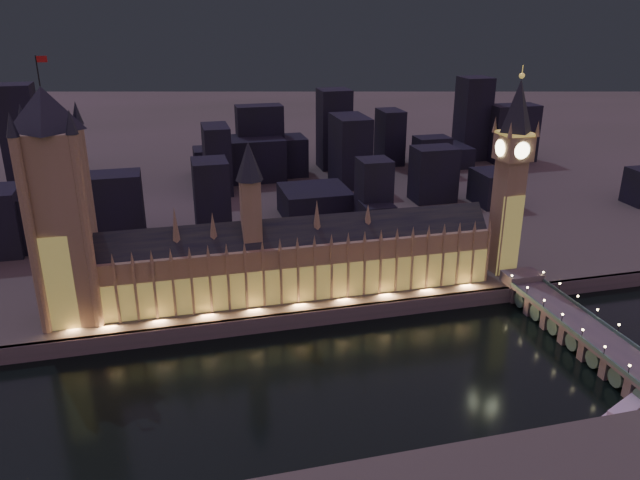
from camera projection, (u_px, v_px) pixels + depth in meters
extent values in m
plane|color=black|center=(341.00, 371.00, 261.50)|extent=(2000.00, 2000.00, 0.00)
cube|color=#414435|center=(218.00, 129.00, 730.21)|extent=(2000.00, 960.00, 8.00)
cube|color=#4D4E50|center=(317.00, 318.00, 297.12)|extent=(2000.00, 2.50, 8.00)
cube|color=#927B54|center=(293.00, 267.00, 308.07)|extent=(200.10, 21.07, 28.00)
cube|color=#A99A46|center=(298.00, 285.00, 300.61)|extent=(200.00, 0.50, 18.00)
cube|color=black|center=(293.00, 235.00, 301.95)|extent=(200.08, 17.34, 16.26)
cube|color=#927B54|center=(251.00, 213.00, 292.67)|extent=(9.00, 9.00, 32.00)
cone|color=#212430|center=(249.00, 161.00, 283.67)|extent=(13.00, 13.00, 18.00)
cube|color=#927B54|center=(77.00, 299.00, 275.51)|extent=(1.20, 1.20, 28.00)
cone|color=#927B54|center=(72.00, 263.00, 269.93)|extent=(2.00, 2.00, 6.00)
cube|color=#927B54|center=(97.00, 297.00, 277.43)|extent=(1.20, 1.20, 28.00)
cone|color=#927B54|center=(92.00, 261.00, 271.85)|extent=(2.00, 2.00, 6.00)
cube|color=#927B54|center=(117.00, 295.00, 279.34)|extent=(1.20, 1.20, 28.00)
cone|color=#927B54|center=(112.00, 259.00, 273.76)|extent=(2.00, 2.00, 6.00)
cube|color=#927B54|center=(136.00, 293.00, 281.26)|extent=(1.20, 1.20, 28.00)
cone|color=#927B54|center=(132.00, 258.00, 275.68)|extent=(2.00, 2.00, 6.00)
cube|color=#927B54|center=(155.00, 291.00, 283.17)|extent=(1.20, 1.20, 28.00)
cone|color=#927B54|center=(151.00, 256.00, 277.59)|extent=(2.00, 2.00, 6.00)
cube|color=#927B54|center=(174.00, 289.00, 285.09)|extent=(1.20, 1.20, 28.00)
cone|color=#927B54|center=(170.00, 254.00, 279.51)|extent=(2.00, 2.00, 6.00)
cube|color=#927B54|center=(192.00, 287.00, 287.00)|extent=(1.20, 1.20, 28.00)
cone|color=#927B54|center=(189.00, 252.00, 281.42)|extent=(2.00, 2.00, 6.00)
cube|color=#927B54|center=(210.00, 285.00, 288.92)|extent=(1.20, 1.20, 28.00)
cone|color=#927B54|center=(208.00, 251.00, 283.33)|extent=(2.00, 2.00, 6.00)
cube|color=#927B54|center=(228.00, 283.00, 290.83)|extent=(1.20, 1.20, 28.00)
cone|color=#927B54|center=(226.00, 249.00, 285.25)|extent=(2.00, 2.00, 6.00)
cube|color=#927B54|center=(246.00, 281.00, 292.74)|extent=(1.20, 1.20, 28.00)
cone|color=#927B54|center=(244.00, 247.00, 287.16)|extent=(2.00, 2.00, 6.00)
cube|color=#927B54|center=(264.00, 279.00, 294.66)|extent=(1.20, 1.20, 28.00)
cone|color=#927B54|center=(262.00, 246.00, 289.08)|extent=(2.00, 2.00, 6.00)
cube|color=#927B54|center=(281.00, 278.00, 296.57)|extent=(1.20, 1.20, 28.00)
cone|color=#927B54|center=(280.00, 244.00, 290.99)|extent=(2.00, 2.00, 6.00)
cube|color=#927B54|center=(298.00, 276.00, 298.49)|extent=(1.20, 1.20, 28.00)
cone|color=#927B54|center=(297.00, 242.00, 292.91)|extent=(2.00, 2.00, 6.00)
cube|color=#927B54|center=(315.00, 274.00, 300.40)|extent=(1.20, 1.20, 28.00)
cone|color=#927B54|center=(315.00, 241.00, 294.82)|extent=(2.00, 2.00, 6.00)
cube|color=#927B54|center=(332.00, 272.00, 302.32)|extent=(1.20, 1.20, 28.00)
cone|color=#927B54|center=(332.00, 239.00, 296.74)|extent=(2.00, 2.00, 6.00)
cube|color=#927B54|center=(348.00, 271.00, 304.23)|extent=(1.20, 1.20, 28.00)
cone|color=#927B54|center=(348.00, 238.00, 298.65)|extent=(2.00, 2.00, 6.00)
cube|color=#927B54|center=(364.00, 269.00, 306.15)|extent=(1.20, 1.20, 28.00)
cone|color=#927B54|center=(365.00, 236.00, 300.57)|extent=(2.00, 2.00, 6.00)
cube|color=#927B54|center=(380.00, 267.00, 308.06)|extent=(1.20, 1.20, 28.00)
cone|color=#927B54|center=(381.00, 235.00, 302.48)|extent=(2.00, 2.00, 6.00)
cube|color=#927B54|center=(396.00, 266.00, 309.98)|extent=(1.20, 1.20, 28.00)
cone|color=#927B54|center=(397.00, 233.00, 304.40)|extent=(2.00, 2.00, 6.00)
cube|color=#927B54|center=(412.00, 264.00, 311.89)|extent=(1.20, 1.20, 28.00)
cone|color=#927B54|center=(413.00, 232.00, 306.31)|extent=(2.00, 2.00, 6.00)
cube|color=#927B54|center=(427.00, 262.00, 313.81)|extent=(1.20, 1.20, 28.00)
cone|color=#927B54|center=(429.00, 230.00, 308.22)|extent=(2.00, 2.00, 6.00)
cube|color=#927B54|center=(443.00, 261.00, 315.72)|extent=(1.20, 1.20, 28.00)
cone|color=#927B54|center=(444.00, 229.00, 310.14)|extent=(2.00, 2.00, 6.00)
cube|color=#927B54|center=(458.00, 259.00, 317.64)|extent=(1.20, 1.20, 28.00)
cone|color=#927B54|center=(460.00, 228.00, 312.05)|extent=(2.00, 2.00, 6.00)
cube|color=#927B54|center=(473.00, 258.00, 319.55)|extent=(1.20, 1.20, 28.00)
cone|color=#927B54|center=(475.00, 226.00, 313.97)|extent=(2.00, 2.00, 6.00)
cube|color=#927B54|center=(487.00, 256.00, 321.46)|extent=(1.20, 1.20, 28.00)
cone|color=#927B54|center=(490.00, 225.00, 315.88)|extent=(2.00, 2.00, 6.00)
cone|color=#927B54|center=(175.00, 225.00, 285.71)|extent=(4.40, 4.40, 18.00)
cone|color=#927B54|center=(213.00, 226.00, 290.34)|extent=(4.40, 4.40, 14.00)
cone|color=#927B54|center=(317.00, 216.00, 301.46)|extent=(4.40, 4.40, 16.00)
cone|color=#927B54|center=(368.00, 215.00, 308.16)|extent=(4.40, 4.40, 12.00)
cube|color=#927B54|center=(63.00, 229.00, 273.73)|extent=(24.47, 24.47, 87.00)
cube|color=#A99A46|center=(67.00, 284.00, 271.35)|extent=(22.00, 0.50, 44.00)
cone|color=#212430|center=(44.00, 109.00, 254.82)|extent=(31.68, 31.68, 18.00)
cylinder|color=black|center=(38.00, 71.00, 249.41)|extent=(0.50, 0.50, 12.00)
cube|color=#B31918|center=(42.00, 59.00, 248.30)|extent=(4.00, 0.15, 2.50)
cylinder|color=#927B54|center=(32.00, 240.00, 261.26)|extent=(4.40, 4.40, 87.00)
cone|color=#212430|center=(11.00, 124.00, 243.79)|extent=(5.20, 5.20, 10.00)
cylinder|color=#927B54|center=(40.00, 223.00, 281.15)|extent=(4.40, 4.40, 87.00)
cone|color=#212430|center=(21.00, 115.00, 263.68)|extent=(5.20, 5.20, 10.00)
cylinder|color=#927B54|center=(87.00, 235.00, 266.31)|extent=(4.40, 4.40, 87.00)
cone|color=#212430|center=(70.00, 122.00, 248.84)|extent=(5.20, 5.20, 10.00)
cylinder|color=#927B54|center=(91.00, 219.00, 286.20)|extent=(4.40, 4.40, 87.00)
cone|color=#212430|center=(76.00, 113.00, 268.73)|extent=(5.20, 5.20, 10.00)
cube|color=#927B54|center=(506.00, 217.00, 328.42)|extent=(13.07, 13.07, 61.42)
cube|color=#A99A46|center=(510.00, 236.00, 325.95)|extent=(12.00, 0.50, 44.00)
cube|color=#927B54|center=(514.00, 147.00, 315.01)|extent=(15.00, 15.00, 13.05)
cube|color=#F2C64C|center=(515.00, 133.00, 312.44)|extent=(15.75, 15.75, 1.20)
cone|color=#212430|center=(518.00, 106.00, 307.55)|extent=(18.00, 18.00, 26.00)
sphere|color=#F2C64C|center=(522.00, 76.00, 302.32)|extent=(2.80, 2.80, 2.80)
cylinder|color=#F2C64C|center=(523.00, 70.00, 301.42)|extent=(0.40, 0.40, 5.00)
cylinder|color=#FFF2BF|center=(522.00, 151.00, 308.00)|extent=(8.40, 0.50, 8.40)
cylinder|color=#FFF2BF|center=(506.00, 144.00, 322.02)|extent=(8.40, 0.50, 8.40)
cylinder|color=#FFF2BF|center=(500.00, 148.00, 313.23)|extent=(0.50, 8.40, 8.40)
cylinder|color=#FFF2BF|center=(527.00, 146.00, 316.79)|extent=(0.50, 8.40, 8.40)
cone|color=#927B54|center=(511.00, 130.00, 302.71)|extent=(2.60, 2.60, 8.00)
cone|color=#927B54|center=(495.00, 124.00, 316.28)|extent=(2.60, 2.60, 8.00)
cone|color=#927B54|center=(538.00, 129.00, 306.16)|extent=(2.60, 2.60, 8.00)
cone|color=#927B54|center=(521.00, 123.00, 319.72)|extent=(2.60, 2.60, 8.00)
cube|color=#4D4E50|center=(588.00, 330.00, 274.46)|extent=(18.72, 100.00, 1.60)
cube|color=#375555|center=(571.00, 330.00, 271.90)|extent=(0.80, 100.00, 1.60)
cube|color=#375555|center=(607.00, 325.00, 276.01)|extent=(0.80, 100.00, 1.60)
cube|color=#4D4E50|center=(521.00, 281.00, 324.46)|extent=(18.72, 12.00, 9.50)
cylinder|color=black|center=(629.00, 371.00, 238.96)|extent=(0.30, 0.30, 4.40)
sphere|color=#FFD88C|center=(630.00, 366.00, 238.13)|extent=(1.00, 1.00, 1.00)
cube|color=#4D4E50|center=(620.00, 366.00, 256.94)|extent=(16.85, 4.00, 9.50)
cylinder|color=black|center=(604.00, 352.00, 251.87)|extent=(0.30, 0.30, 4.40)
sphere|color=#FFD88C|center=(605.00, 347.00, 251.05)|extent=(1.00, 1.00, 1.00)
cube|color=#4D4E50|center=(597.00, 349.00, 269.86)|extent=(16.85, 4.00, 9.50)
cylinder|color=black|center=(582.00, 334.00, 264.79)|extent=(0.30, 0.30, 4.40)
sphere|color=#FFD88C|center=(583.00, 330.00, 263.96)|extent=(1.00, 1.00, 1.00)
cylinder|color=black|center=(618.00, 329.00, 268.91)|extent=(0.30, 0.30, 4.40)
sphere|color=#FFD88C|center=(619.00, 325.00, 268.08)|extent=(1.00, 1.00, 1.00)
cube|color=#4D4E50|center=(577.00, 333.00, 282.77)|extent=(16.85, 4.00, 9.50)
cylinder|color=black|center=(562.00, 319.00, 277.71)|extent=(0.30, 0.30, 4.40)
sphere|color=#FFD88C|center=(563.00, 314.00, 276.88)|extent=(1.00, 1.00, 1.00)
cylinder|color=black|center=(597.00, 314.00, 281.82)|extent=(0.30, 0.30, 4.40)
sphere|color=#FFD88C|center=(598.00, 310.00, 281.00)|extent=(1.00, 1.00, 1.00)
cube|color=#4D4E50|center=(558.00, 318.00, 295.69)|extent=(16.85, 4.00, 9.50)
cylinder|color=black|center=(544.00, 305.00, 290.62)|extent=(0.30, 0.30, 4.40)
sphere|color=#FFD88C|center=(544.00, 300.00, 289.79)|extent=(1.00, 1.00, 1.00)
cylinder|color=black|center=(577.00, 300.00, 294.74)|extent=(0.30, 0.30, 4.40)
sphere|color=#FFD88C|center=(578.00, 296.00, 293.91)|extent=(1.00, 1.00, 1.00)
cube|color=#4D4E50|center=(541.00, 305.00, 308.61)|extent=(16.85, 4.00, 9.50)
cylinder|color=black|center=(527.00, 292.00, 303.54)|extent=(0.30, 0.30, 4.40)
sphere|color=#FFD88C|center=(527.00, 287.00, 302.71)|extent=(1.00, 1.00, 1.00)
cylinder|color=black|center=(559.00, 288.00, 307.66)|extent=(0.30, 0.30, 4.40)
sphere|color=#FFD88C|center=(560.00, 284.00, 306.83)|extent=(1.00, 1.00, 1.00)
cube|color=#4D4E50|center=(525.00, 293.00, 321.52)|extent=(16.85, 4.00, 9.50)
cylinder|color=black|center=(512.00, 280.00, 316.46)|extent=(0.30, 0.30, 4.40)
sphere|color=#FFD88C|center=(512.00, 276.00, 315.63)|extent=(1.00, 1.00, 1.00)
cylinder|color=black|center=(543.00, 276.00, 320.57)|extent=(0.30, 0.30, 4.40)
sphere|color=#FFD88C|center=(543.00, 272.00, 319.74)|extent=(1.00, 1.00, 1.00)
cylinder|color=#375555|center=(632.00, 375.00, 250.36)|extent=(16.47, 8.00, 8.00)
cylinder|color=#375555|center=(608.00, 357.00, 263.27)|extent=(16.47, 8.00, 8.00)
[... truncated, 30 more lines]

